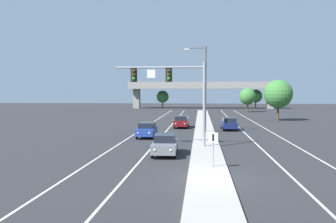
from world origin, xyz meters
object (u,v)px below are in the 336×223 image
Objects in this scene: overhead_signal_mast at (175,86)px; car_receding_navy at (229,123)px; tree_far_left_b at (163,97)px; car_oncoming_grey at (165,144)px; tree_far_right_c at (278,94)px; car_oncoming_blue at (147,130)px; median_sign_post at (213,144)px; car_oncoming_darkred at (182,122)px; tree_far_right_b at (256,96)px; tree_far_right_a at (248,97)px; street_lamp_median at (204,84)px.

car_receding_navy is (5.78, 15.12, -4.53)m from overhead_signal_mast.
car_oncoming_grey is at bearing -83.88° from tree_far_left_b.
tree_far_left_b is at bearing 118.46° from tree_far_right_c.
overhead_signal_mast is 5.84m from car_oncoming_grey.
tree_far_right_c is at bearing 52.12° from car_oncoming_blue.
median_sign_post is at bearing -54.47° from car_oncoming_grey.
car_oncoming_darkred is at bearing -139.77° from tree_far_right_c.
car_receding_navy is 60.72m from tree_far_right_b.
tree_far_right_c reaches higher than tree_far_left_b.
tree_far_right_c is (-2.85, -43.99, 0.94)m from tree_far_right_b.
tree_far_right_b is at bearing 72.25° from car_oncoming_darkred.
tree_far_right_b is 19.17m from tree_far_right_a.
car_oncoming_darkred is at bearing 158.59° from car_receding_navy.
tree_far_right_b reaches higher than car_oncoming_blue.
car_oncoming_grey is 0.87× the size of tree_far_left_b.
street_lamp_median is 22.86m from tree_far_right_c.
car_receding_navy is (6.31, 18.77, 0.00)m from car_oncoming_grey.
street_lamp_median reaches higher than car_oncoming_blue.
median_sign_post reaches higher than car_receding_navy.
street_lamp_median reaches higher than median_sign_post.
overhead_signal_mast is 1.50× the size of tree_far_left_b.
tree_far_right_b is at bearing 78.49° from car_receding_navy.
tree_far_right_a is at bearing -40.32° from tree_far_left_b.
median_sign_post is 0.49× the size of car_oncoming_blue.
median_sign_post is (2.97, -8.55, -3.77)m from overhead_signal_mast.
median_sign_post reaches higher than car_oncoming_grey.
car_oncoming_darkred is (3.11, 10.78, 0.00)m from car_oncoming_blue.
median_sign_post is 84.47m from tree_far_right_b.
median_sign_post is 20.47m from street_lamp_median.
car_oncoming_darkred is at bearing 73.89° from car_oncoming_blue.
car_oncoming_grey is at bearing 125.53° from median_sign_post.
street_lamp_median is (2.52, 11.48, 0.44)m from overhead_signal_mast.
overhead_signal_mast is 1.13× the size of tree_far_right_c.
street_lamp_median is 1.46× the size of tree_far_right_c.
median_sign_post is 16.64m from car_oncoming_blue.
street_lamp_median is 64.97m from tree_far_right_b.
car_oncoming_blue is (-2.96, 10.41, 0.00)m from car_oncoming_grey.
tree_far_right_c reaches higher than car_oncoming_blue.
car_receding_navy is 0.83× the size of tree_far_right_b.
car_oncoming_blue is at bearing -137.95° from car_receding_navy.
car_receding_navy is (3.26, 3.64, -4.97)m from street_lamp_median.
median_sign_post is 0.32× the size of tree_far_right_c.
car_oncoming_darkred is at bearing -107.75° from tree_far_right_b.
car_oncoming_blue is 0.87× the size of tree_far_left_b.
tree_far_right_a reaches higher than tree_far_right_b.
car_receding_navy is 41.62m from tree_far_right_a.
tree_far_right_a is (16.74, 49.20, 2.88)m from car_oncoming_blue.
car_oncoming_darkred is at bearing 115.58° from street_lamp_median.
car_oncoming_darkred is 0.66× the size of tree_far_right_c.
tree_far_right_b reaches higher than tree_far_left_b.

